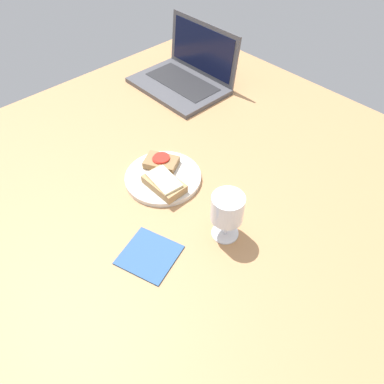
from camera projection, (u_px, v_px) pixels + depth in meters
wooden_table at (187, 174)px, 112.54cm from camera, size 140.00×140.00×3.00cm
plate at (163, 178)px, 108.29cm from camera, size 22.03×22.03×1.46cm
sandwich_with_cheese at (164, 183)px, 103.50cm from camera, size 11.89×7.06×3.20cm
sandwich_with_tomato at (161, 162)px, 110.04cm from camera, size 11.37×10.15×2.70cm
wine_glass at (227, 210)px, 88.57cm from camera, size 7.95×7.95×13.43cm
laptop at (185, 75)px, 142.51cm from camera, size 34.93×26.61×20.89cm
napkin at (149, 255)px, 90.47cm from camera, size 16.09×15.88×0.40cm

